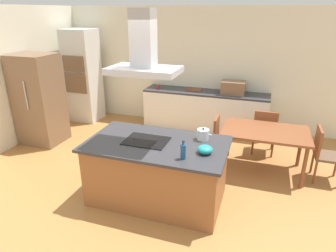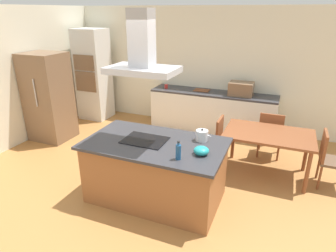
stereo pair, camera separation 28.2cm
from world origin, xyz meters
TOP-DOWN VIEW (x-y plane):
  - ground at (0.00, 1.50)m, footprint 16.00×16.00m
  - wall_back at (0.00, 3.25)m, footprint 7.20×0.10m
  - wall_left at (-3.45, 1.00)m, footprint 0.10×8.80m
  - kitchen_island at (0.00, 0.00)m, footprint 1.95×1.13m
  - cooktop at (-0.16, 0.00)m, footprint 0.60×0.44m
  - tea_kettle at (0.58, 0.31)m, footprint 0.22×0.17m
  - olive_oil_bottle at (0.47, -0.34)m, footprint 0.07×0.07m
  - mixing_bowl at (0.70, -0.11)m, footprint 0.20×0.20m
  - back_counter at (0.10, 2.88)m, footprint 2.78×0.62m
  - countertop_microwave at (0.69, 2.88)m, footprint 0.50×0.38m
  - coffee_mug_red at (-1.01, 2.82)m, footprint 0.08×0.08m
  - cutting_board at (-0.18, 2.93)m, footprint 0.34×0.24m
  - wall_oven_stack at (-2.90, 2.65)m, footprint 0.70×0.66m
  - refrigerator at (-2.98, 1.16)m, footprint 0.80×0.73m
  - dining_table at (1.43, 1.32)m, footprint 1.40×0.90m
  - chair_at_left_end at (0.51, 1.32)m, footprint 0.42×0.42m
  - chair_facing_back_wall at (1.43, 1.99)m, footprint 0.42×0.42m
  - chair_at_right_end at (2.34, 1.32)m, footprint 0.42×0.42m
  - range_hood at (-0.16, 0.00)m, footprint 0.90×0.55m

SIDE VIEW (x-z plane):
  - ground at x=0.00m, z-range 0.00..0.00m
  - back_counter at x=0.10m, z-range 0.00..0.90m
  - kitchen_island at x=0.00m, z-range 0.00..0.90m
  - chair_at_left_end at x=0.51m, z-range 0.06..0.95m
  - chair_facing_back_wall at x=1.43m, z-range 0.06..0.95m
  - chair_at_right_end at x=2.34m, z-range 0.06..0.95m
  - dining_table at x=1.43m, z-range 0.29..1.04m
  - cooktop at x=-0.16m, z-range 0.90..0.91m
  - cutting_board at x=-0.18m, z-range 0.90..0.92m
  - refrigerator at x=-2.98m, z-range 0.00..1.82m
  - coffee_mug_red at x=-1.01m, z-range 0.90..0.99m
  - mixing_bowl at x=0.70m, z-range 0.90..1.01m
  - tea_kettle at x=0.58m, z-range 0.89..1.06m
  - olive_oil_bottle at x=0.47m, z-range 0.88..1.12m
  - countertop_microwave at x=0.69m, z-range 0.90..1.18m
  - wall_oven_stack at x=-2.90m, z-range 0.00..2.20m
  - wall_back at x=0.00m, z-range 0.00..2.70m
  - wall_left at x=-3.45m, z-range 0.00..2.70m
  - range_hood at x=-0.16m, z-range 1.71..2.49m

